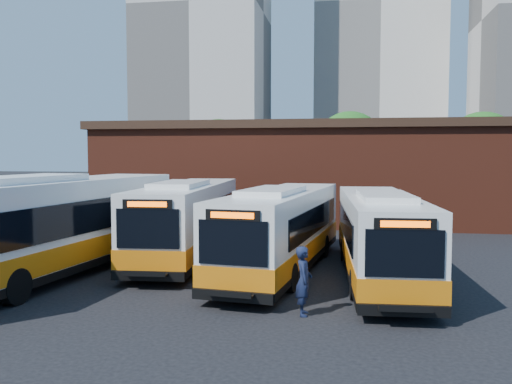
% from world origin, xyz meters
% --- Properties ---
extents(ground, '(220.00, 220.00, 0.00)m').
position_xyz_m(ground, '(0.00, 0.00, 0.00)').
color(ground, black).
extents(bus_west, '(4.29, 13.68, 3.67)m').
position_xyz_m(bus_west, '(-8.48, 0.60, 1.67)').
color(bus_west, white).
rests_on(bus_west, ground).
extents(bus_midwest, '(3.23, 12.18, 3.28)m').
position_xyz_m(bus_midwest, '(-4.89, 5.05, 1.49)').
color(bus_midwest, white).
rests_on(bus_midwest, ground).
extents(bus_mideast, '(3.84, 11.88, 3.19)m').
position_xyz_m(bus_mideast, '(-0.59, 2.90, 1.45)').
color(bus_mideast, white).
rests_on(bus_mideast, ground).
extents(bus_east, '(2.98, 11.52, 3.11)m').
position_xyz_m(bus_east, '(2.97, 2.19, 1.41)').
color(bus_east, white).
rests_on(bus_east, ground).
extents(transit_worker, '(0.51, 0.73, 1.89)m').
position_xyz_m(transit_worker, '(0.69, -2.75, 0.95)').
color(transit_worker, '#131B37').
rests_on(transit_worker, ground).
extents(depot_building, '(28.60, 12.60, 6.40)m').
position_xyz_m(depot_building, '(0.00, 20.00, 3.26)').
color(depot_building, maroon).
rests_on(depot_building, ground).
extents(tree_west, '(6.00, 6.00, 7.65)m').
position_xyz_m(tree_west, '(-10.00, 32.00, 4.64)').
color(tree_west, '#382314').
rests_on(tree_west, ground).
extents(tree_mid, '(6.56, 6.56, 8.36)m').
position_xyz_m(tree_mid, '(2.00, 34.00, 5.08)').
color(tree_mid, '#382314').
rests_on(tree_mid, ground).
extents(tree_east, '(6.24, 6.24, 7.96)m').
position_xyz_m(tree_east, '(13.00, 31.00, 4.83)').
color(tree_east, '#382314').
rests_on(tree_east, ground).
extents(tower_left, '(20.00, 18.00, 56.20)m').
position_xyz_m(tower_left, '(-22.00, 72.00, 27.84)').
color(tower_left, beige).
rests_on(tower_left, ground).
extents(tower_center, '(22.00, 20.00, 61.20)m').
position_xyz_m(tower_center, '(7.00, 86.00, 30.34)').
color(tower_center, silver).
rests_on(tower_center, ground).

